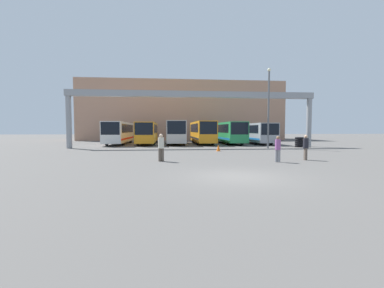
{
  "coord_description": "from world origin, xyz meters",
  "views": [
    {
      "loc": [
        -3.2,
        -11.23,
        2.14
      ],
      "look_at": [
        -0.08,
        20.48,
        0.3
      ],
      "focal_mm": 24.0,
      "sensor_mm": 36.0,
      "label": 1
    }
  ],
  "objects_px": {
    "bus_slot_2": "(175,131)",
    "pedestrian_far_center": "(306,147)",
    "bus_slot_0": "(120,132)",
    "pedestrian_mid_right": "(161,147)",
    "pedestrian_near_right": "(278,148)",
    "bus_slot_5": "(256,132)",
    "bus_slot_4": "(229,131)",
    "bus_slot_1": "(148,132)",
    "lamp_post": "(269,105)",
    "bus_slot_3": "(202,131)",
    "traffic_cone": "(218,148)",
    "tire_stack": "(299,142)"
  },
  "relations": [
    {
      "from": "bus_slot_2",
      "to": "pedestrian_far_center",
      "type": "bearing_deg",
      "value": -67.34
    },
    {
      "from": "pedestrian_far_center",
      "to": "bus_slot_0",
      "type": "bearing_deg",
      "value": -130.17
    },
    {
      "from": "pedestrian_mid_right",
      "to": "pedestrian_near_right",
      "type": "bearing_deg",
      "value": 170.9
    },
    {
      "from": "bus_slot_5",
      "to": "pedestrian_far_center",
      "type": "xyz_separation_m",
      "value": [
        -3.61,
        -20.1,
        -0.79
      ]
    },
    {
      "from": "bus_slot_0",
      "to": "pedestrian_mid_right",
      "type": "relative_size",
      "value": 6.7
    },
    {
      "from": "pedestrian_mid_right",
      "to": "pedestrian_far_center",
      "type": "distance_m",
      "value": 9.96
    },
    {
      "from": "bus_slot_4",
      "to": "bus_slot_5",
      "type": "bearing_deg",
      "value": -9.45
    },
    {
      "from": "bus_slot_1",
      "to": "bus_slot_4",
      "type": "height_order",
      "value": "bus_slot_4"
    },
    {
      "from": "bus_slot_5",
      "to": "pedestrian_mid_right",
      "type": "bearing_deg",
      "value": -124.38
    },
    {
      "from": "bus_slot_0",
      "to": "bus_slot_2",
      "type": "height_order",
      "value": "bus_slot_2"
    },
    {
      "from": "bus_slot_4",
      "to": "bus_slot_0",
      "type": "bearing_deg",
      "value": 179.24
    },
    {
      "from": "bus_slot_0",
      "to": "lamp_post",
      "type": "distance_m",
      "value": 20.92
    },
    {
      "from": "bus_slot_3",
      "to": "bus_slot_4",
      "type": "relative_size",
      "value": 1.03
    },
    {
      "from": "bus_slot_3",
      "to": "pedestrian_mid_right",
      "type": "height_order",
      "value": "bus_slot_3"
    },
    {
      "from": "bus_slot_4",
      "to": "traffic_cone",
      "type": "height_order",
      "value": "bus_slot_4"
    },
    {
      "from": "bus_slot_5",
      "to": "lamp_post",
      "type": "xyz_separation_m",
      "value": [
        -1.89,
        -9.19,
        3.09
      ]
    },
    {
      "from": "bus_slot_2",
      "to": "bus_slot_5",
      "type": "xyz_separation_m",
      "value": [
        11.99,
        0.04,
        -0.16
      ]
    },
    {
      "from": "bus_slot_4",
      "to": "traffic_cone",
      "type": "bearing_deg",
      "value": -107.8
    },
    {
      "from": "bus_slot_4",
      "to": "lamp_post",
      "type": "xyz_separation_m",
      "value": [
        2.11,
        -9.86,
        3.0
      ]
    },
    {
      "from": "bus_slot_0",
      "to": "bus_slot_1",
      "type": "relative_size",
      "value": 1.0
    },
    {
      "from": "tire_stack",
      "to": "bus_slot_4",
      "type": "bearing_deg",
      "value": 128.26
    },
    {
      "from": "bus_slot_2",
      "to": "traffic_cone",
      "type": "relative_size",
      "value": 15.85
    },
    {
      "from": "bus_slot_3",
      "to": "lamp_post",
      "type": "distance_m",
      "value": 12.12
    },
    {
      "from": "pedestrian_far_center",
      "to": "lamp_post",
      "type": "bearing_deg",
      "value": -177.1
    },
    {
      "from": "pedestrian_mid_right",
      "to": "lamp_post",
      "type": "xyz_separation_m",
      "value": [
        11.68,
        10.64,
        3.83
      ]
    },
    {
      "from": "pedestrian_mid_right",
      "to": "bus_slot_0",
      "type": "bearing_deg",
      "value": -73.18
    },
    {
      "from": "bus_slot_3",
      "to": "bus_slot_2",
      "type": "bearing_deg",
      "value": -167.4
    },
    {
      "from": "bus_slot_3",
      "to": "pedestrian_near_right",
      "type": "bearing_deg",
      "value": -84.85
    },
    {
      "from": "bus_slot_5",
      "to": "pedestrian_mid_right",
      "type": "height_order",
      "value": "bus_slot_5"
    },
    {
      "from": "bus_slot_2",
      "to": "pedestrian_near_right",
      "type": "relative_size",
      "value": 6.14
    },
    {
      "from": "bus_slot_4",
      "to": "pedestrian_mid_right",
      "type": "relative_size",
      "value": 6.47
    },
    {
      "from": "bus_slot_3",
      "to": "traffic_cone",
      "type": "relative_size",
      "value": 18.57
    },
    {
      "from": "bus_slot_4",
      "to": "bus_slot_5",
      "type": "height_order",
      "value": "bus_slot_4"
    },
    {
      "from": "bus_slot_0",
      "to": "tire_stack",
      "type": "relative_size",
      "value": 10.23
    },
    {
      "from": "pedestrian_near_right",
      "to": "pedestrian_mid_right",
      "type": "xyz_separation_m",
      "value": [
        -7.55,
        1.16,
        0.07
      ]
    },
    {
      "from": "bus_slot_3",
      "to": "pedestrian_far_center",
      "type": "height_order",
      "value": "bus_slot_3"
    },
    {
      "from": "bus_slot_2",
      "to": "bus_slot_3",
      "type": "relative_size",
      "value": 0.85
    },
    {
      "from": "pedestrian_near_right",
      "to": "pedestrian_far_center",
      "type": "height_order",
      "value": "pedestrian_far_center"
    },
    {
      "from": "bus_slot_3",
      "to": "bus_slot_5",
      "type": "distance_m",
      "value": 8.04
    },
    {
      "from": "lamp_post",
      "to": "traffic_cone",
      "type": "bearing_deg",
      "value": -152.99
    },
    {
      "from": "bus_slot_3",
      "to": "bus_slot_5",
      "type": "bearing_deg",
      "value": -6.1
    },
    {
      "from": "bus_slot_5",
      "to": "pedestrian_far_center",
      "type": "height_order",
      "value": "bus_slot_5"
    },
    {
      "from": "bus_slot_2",
      "to": "bus_slot_5",
      "type": "height_order",
      "value": "bus_slot_2"
    },
    {
      "from": "bus_slot_1",
      "to": "bus_slot_3",
      "type": "height_order",
      "value": "bus_slot_3"
    },
    {
      "from": "pedestrian_near_right",
      "to": "lamp_post",
      "type": "relative_size",
      "value": 0.19
    },
    {
      "from": "bus_slot_1",
      "to": "bus_slot_5",
      "type": "xyz_separation_m",
      "value": [
        15.98,
        -0.91,
        -0.05
      ]
    },
    {
      "from": "bus_slot_1",
      "to": "lamp_post",
      "type": "xyz_separation_m",
      "value": [
        14.09,
        -10.1,
        3.04
      ]
    },
    {
      "from": "bus_slot_3",
      "to": "lamp_post",
      "type": "height_order",
      "value": "lamp_post"
    },
    {
      "from": "bus_slot_2",
      "to": "tire_stack",
      "type": "bearing_deg",
      "value": -27.73
    },
    {
      "from": "bus_slot_2",
      "to": "lamp_post",
      "type": "relative_size",
      "value": 1.18
    }
  ]
}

